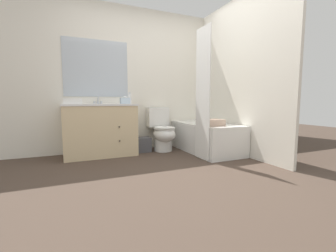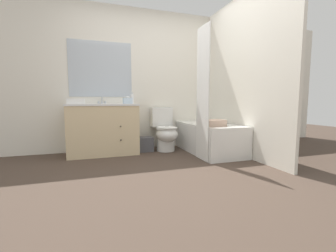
{
  "view_description": "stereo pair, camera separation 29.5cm",
  "coord_description": "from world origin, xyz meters",
  "px_view_note": "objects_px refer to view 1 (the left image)",
  "views": [
    {
      "loc": [
        -1.18,
        -2.35,
        0.86
      ],
      "look_at": [
        0.16,
        0.73,
        0.49
      ],
      "focal_mm": 24.0,
      "sensor_mm": 36.0,
      "label": 1
    },
    {
      "loc": [
        -0.91,
        -2.46,
        0.86
      ],
      "look_at": [
        0.16,
        0.73,
        0.49
      ],
      "focal_mm": 24.0,
      "sensor_mm": 36.0,
      "label": 2
    }
  ],
  "objects_px": {
    "tissue_box": "(125,101)",
    "soap_dispenser": "(130,99)",
    "bathtub": "(206,137)",
    "wastebasket": "(143,145)",
    "hand_towel_folded": "(73,101)",
    "toilet": "(162,132)",
    "vanity_cabinet": "(100,129)",
    "sink_faucet": "(98,102)",
    "bath_towel_folded": "(213,123)"
  },
  "relations": [
    {
      "from": "sink_faucet",
      "to": "bath_towel_folded",
      "type": "relative_size",
      "value": 0.48
    },
    {
      "from": "wastebasket",
      "to": "tissue_box",
      "type": "height_order",
      "value": "tissue_box"
    },
    {
      "from": "toilet",
      "to": "hand_towel_folded",
      "type": "relative_size",
      "value": 3.01
    },
    {
      "from": "toilet",
      "to": "tissue_box",
      "type": "distance_m",
      "value": 0.84
    },
    {
      "from": "toilet",
      "to": "tissue_box",
      "type": "xyz_separation_m",
      "value": [
        -0.64,
        0.03,
        0.54
      ]
    },
    {
      "from": "toilet",
      "to": "bathtub",
      "type": "xyz_separation_m",
      "value": [
        0.67,
        -0.35,
        -0.09
      ]
    },
    {
      "from": "vanity_cabinet",
      "to": "toilet",
      "type": "relative_size",
      "value": 1.47
    },
    {
      "from": "hand_towel_folded",
      "to": "bath_towel_folded",
      "type": "relative_size",
      "value": 0.84
    },
    {
      "from": "sink_faucet",
      "to": "bath_towel_folded",
      "type": "bearing_deg",
      "value": -32.69
    },
    {
      "from": "sink_faucet",
      "to": "tissue_box",
      "type": "bearing_deg",
      "value": -31.11
    },
    {
      "from": "wastebasket",
      "to": "hand_towel_folded",
      "type": "bearing_deg",
      "value": -174.24
    },
    {
      "from": "toilet",
      "to": "hand_towel_folded",
      "type": "height_order",
      "value": "hand_towel_folded"
    },
    {
      "from": "bath_towel_folded",
      "to": "sink_faucet",
      "type": "bearing_deg",
      "value": 147.31
    },
    {
      "from": "vanity_cabinet",
      "to": "toilet",
      "type": "height_order",
      "value": "vanity_cabinet"
    },
    {
      "from": "vanity_cabinet",
      "to": "soap_dispenser",
      "type": "distance_m",
      "value": 0.68
    },
    {
      "from": "bathtub",
      "to": "bath_towel_folded",
      "type": "bearing_deg",
      "value": -108.33
    },
    {
      "from": "toilet",
      "to": "soap_dispenser",
      "type": "relative_size",
      "value": 4.02
    },
    {
      "from": "wastebasket",
      "to": "sink_faucet",
      "type": "bearing_deg",
      "value": 161.53
    },
    {
      "from": "wastebasket",
      "to": "soap_dispenser",
      "type": "bearing_deg",
      "value": -177.54
    },
    {
      "from": "soap_dispenser",
      "to": "hand_towel_folded",
      "type": "relative_size",
      "value": 0.75
    },
    {
      "from": "bathtub",
      "to": "soap_dispenser",
      "type": "relative_size",
      "value": 7.36
    },
    {
      "from": "bathtub",
      "to": "tissue_box",
      "type": "height_order",
      "value": "tissue_box"
    },
    {
      "from": "vanity_cabinet",
      "to": "soap_dispenser",
      "type": "relative_size",
      "value": 5.9
    },
    {
      "from": "bathtub",
      "to": "tissue_box",
      "type": "distance_m",
      "value": 1.51
    },
    {
      "from": "bathtub",
      "to": "hand_towel_folded",
      "type": "xyz_separation_m",
      "value": [
        -2.1,
        0.28,
        0.62
      ]
    },
    {
      "from": "vanity_cabinet",
      "to": "tissue_box",
      "type": "distance_m",
      "value": 0.6
    },
    {
      "from": "hand_towel_folded",
      "to": "toilet",
      "type": "bearing_deg",
      "value": 2.79
    },
    {
      "from": "sink_faucet",
      "to": "soap_dispenser",
      "type": "distance_m",
      "value": 0.53
    },
    {
      "from": "bathtub",
      "to": "hand_towel_folded",
      "type": "distance_m",
      "value": 2.21
    },
    {
      "from": "tissue_box",
      "to": "toilet",
      "type": "bearing_deg",
      "value": -2.89
    },
    {
      "from": "wastebasket",
      "to": "bathtub",
      "type": "bearing_deg",
      "value": -20.99
    },
    {
      "from": "sink_faucet",
      "to": "tissue_box",
      "type": "relative_size",
      "value": 0.95
    },
    {
      "from": "tissue_box",
      "to": "soap_dispenser",
      "type": "bearing_deg",
      "value": -1.81
    },
    {
      "from": "wastebasket",
      "to": "soap_dispenser",
      "type": "xyz_separation_m",
      "value": [
        -0.22,
        -0.01,
        0.78
      ]
    },
    {
      "from": "bathtub",
      "to": "bath_towel_folded",
      "type": "relative_size",
      "value": 4.64
    },
    {
      "from": "tissue_box",
      "to": "soap_dispenser",
      "type": "height_order",
      "value": "soap_dispenser"
    },
    {
      "from": "toilet",
      "to": "soap_dispenser",
      "type": "distance_m",
      "value": 0.81
    },
    {
      "from": "bath_towel_folded",
      "to": "vanity_cabinet",
      "type": "bearing_deg",
      "value": 152.99
    },
    {
      "from": "hand_towel_folded",
      "to": "bath_towel_folded",
      "type": "xyz_separation_m",
      "value": [
        1.97,
        -0.67,
        -0.32
      ]
    },
    {
      "from": "sink_faucet",
      "to": "bath_towel_folded",
      "type": "height_order",
      "value": "sink_faucet"
    },
    {
      "from": "tissue_box",
      "to": "hand_towel_folded",
      "type": "height_order",
      "value": "tissue_box"
    },
    {
      "from": "tissue_box",
      "to": "wastebasket",
      "type": "bearing_deg",
      "value": 1.39
    },
    {
      "from": "sink_faucet",
      "to": "bathtub",
      "type": "xyz_separation_m",
      "value": [
        1.71,
        -0.62,
        -0.61
      ]
    },
    {
      "from": "toilet",
      "to": "wastebasket",
      "type": "height_order",
      "value": "toilet"
    },
    {
      "from": "bath_towel_folded",
      "to": "hand_towel_folded",
      "type": "bearing_deg",
      "value": 161.16
    },
    {
      "from": "hand_towel_folded",
      "to": "bathtub",
      "type": "bearing_deg",
      "value": -7.58
    },
    {
      "from": "vanity_cabinet",
      "to": "sink_faucet",
      "type": "distance_m",
      "value": 0.48
    },
    {
      "from": "tissue_box",
      "to": "bath_towel_folded",
      "type": "xyz_separation_m",
      "value": [
        1.18,
        -0.78,
        -0.34
      ]
    },
    {
      "from": "bathtub",
      "to": "bath_towel_folded",
      "type": "height_order",
      "value": "bath_towel_folded"
    },
    {
      "from": "sink_faucet",
      "to": "bath_towel_folded",
      "type": "xyz_separation_m",
      "value": [
        1.58,
        -1.02,
        -0.32
      ]
    }
  ]
}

